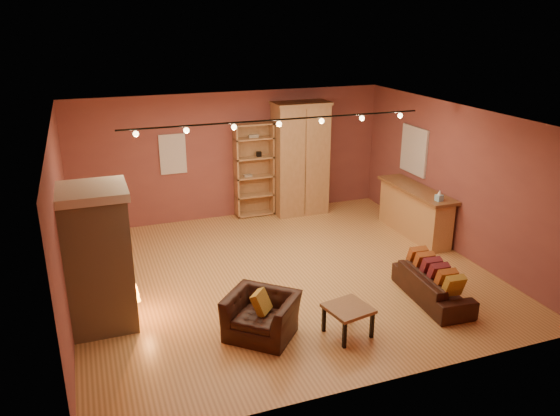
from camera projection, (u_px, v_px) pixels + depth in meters
name	position (u px, v px, depth m)	size (l,w,h in m)	color
floor	(283.00, 274.00, 9.67)	(7.00, 7.00, 0.00)	#AB733C
ceiling	(283.00, 117.00, 8.73)	(7.00, 7.00, 0.00)	brown
back_wall	(232.00, 156.00, 12.08)	(7.00, 0.02, 2.80)	brown
left_wall	(62.00, 226.00, 8.06)	(0.02, 6.50, 2.80)	brown
right_wall	(456.00, 179.00, 10.34)	(0.02, 6.50, 2.80)	brown
fireplace	(99.00, 258.00, 7.80)	(1.01, 0.98, 2.12)	tan
back_window	(173.00, 154.00, 11.59)	(0.56, 0.04, 0.86)	silver
bookcase	(253.00, 169.00, 12.23)	(0.87, 0.34, 2.13)	#AF8055
armoire	(300.00, 158.00, 12.32)	(1.25, 0.71, 2.55)	#AF8055
bar_counter	(414.00, 211.00, 11.25)	(0.57, 2.12, 1.01)	tan
tissue_box	(439.00, 196.00, 10.31)	(0.12, 0.12, 0.21)	#87BCD8
right_window	(414.00, 150.00, 11.48)	(0.05, 0.90, 1.00)	silver
loveseat	(433.00, 280.00, 8.71)	(0.59, 1.63, 0.70)	black
armchair	(261.00, 309.00, 7.71)	(1.12, 1.10, 0.83)	black
coffee_table	(348.00, 311.00, 7.73)	(0.68, 0.68, 0.44)	brown
track_rail	(279.00, 122.00, 8.95)	(5.20, 0.09, 0.13)	black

